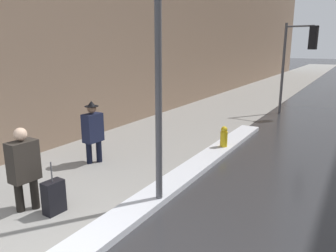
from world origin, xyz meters
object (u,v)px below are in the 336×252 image
at_px(traffic_light_near, 301,49).
at_px(fire_hydrant, 224,139).
at_px(lamp_post, 158,35).
at_px(rolling_suitcase, 54,197).
at_px(pedestrian_in_fedora, 93,130).
at_px(pedestrian_nearside, 24,166).

relative_size(traffic_light_near, fire_hydrant, 5.37).
xyz_separation_m(lamp_post, rolling_suitcase, (-1.39, -1.23, -2.72)).
xyz_separation_m(traffic_light_near, rolling_suitcase, (-2.14, -10.87, -2.41)).
bearing_deg(pedestrian_in_fedora, rolling_suitcase, 30.98).
height_order(pedestrian_in_fedora, fire_hydrant, pedestrian_in_fedora).
height_order(traffic_light_near, fire_hydrant, traffic_light_near).
height_order(lamp_post, pedestrian_nearside, lamp_post).
distance_m(traffic_light_near, pedestrian_in_fedora, 9.41).
height_order(pedestrian_nearside, fire_hydrant, pedestrian_nearside).
xyz_separation_m(traffic_light_near, pedestrian_nearside, (-2.64, -11.03, -1.87)).
relative_size(traffic_light_near, rolling_suitcase, 3.96).
bearing_deg(rolling_suitcase, pedestrian_in_fedora, -149.02).
distance_m(pedestrian_in_fedora, fire_hydrant, 3.56).
height_order(lamp_post, fire_hydrant, lamp_post).
xyz_separation_m(pedestrian_nearside, fire_hydrant, (1.76, 4.98, -0.50)).
bearing_deg(pedestrian_in_fedora, traffic_light_near, 162.83).
bearing_deg(lamp_post, traffic_light_near, 85.53).
distance_m(lamp_post, fire_hydrant, 4.49).
bearing_deg(traffic_light_near, fire_hydrant, -88.93).
bearing_deg(fire_hydrant, pedestrian_nearside, -109.48).
relative_size(traffic_light_near, pedestrian_in_fedora, 2.39).
relative_size(lamp_post, rolling_suitcase, 5.34).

